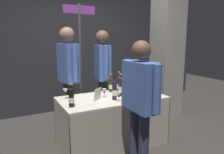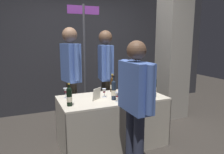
% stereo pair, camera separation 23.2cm
% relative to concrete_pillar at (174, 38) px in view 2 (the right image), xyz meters
% --- Properties ---
extents(ground_plane, '(12.00, 12.00, 0.00)m').
position_rel_concrete_pillar_xyz_m(ground_plane, '(-1.60, -0.65, -1.58)').
color(ground_plane, '#38332D').
extents(back_partition, '(6.99, 0.12, 2.77)m').
position_rel_concrete_pillar_xyz_m(back_partition, '(-1.60, 1.28, -0.20)').
color(back_partition, '#2D2D33').
rests_on(back_partition, ground_plane).
extents(concrete_pillar, '(0.50, 0.50, 3.17)m').
position_rel_concrete_pillar_xyz_m(concrete_pillar, '(0.00, 0.00, 0.00)').
color(concrete_pillar, gray).
rests_on(concrete_pillar, ground_plane).
extents(tasting_table, '(1.53, 0.80, 0.74)m').
position_rel_concrete_pillar_xyz_m(tasting_table, '(-1.60, -0.65, -1.07)').
color(tasting_table, beige).
rests_on(tasting_table, ground_plane).
extents(featured_wine_bottle, '(0.08, 0.08, 0.34)m').
position_rel_concrete_pillar_xyz_m(featured_wine_bottle, '(-1.45, -0.65, -0.70)').
color(featured_wine_bottle, '#192333').
rests_on(featured_wine_bottle, tasting_table).
extents(display_bottle_0, '(0.07, 0.07, 0.35)m').
position_rel_concrete_pillar_xyz_m(display_bottle_0, '(-1.03, -0.88, -0.70)').
color(display_bottle_0, black).
rests_on(display_bottle_0, tasting_table).
extents(display_bottle_1, '(0.07, 0.07, 0.33)m').
position_rel_concrete_pillar_xyz_m(display_bottle_1, '(-1.36, -0.45, -0.71)').
color(display_bottle_1, '#38230F').
rests_on(display_bottle_1, tasting_table).
extents(display_bottle_2, '(0.07, 0.07, 0.32)m').
position_rel_concrete_pillar_xyz_m(display_bottle_2, '(-1.19, -0.60, -0.71)').
color(display_bottle_2, black).
rests_on(display_bottle_2, tasting_table).
extents(display_bottle_3, '(0.08, 0.08, 0.32)m').
position_rel_concrete_pillar_xyz_m(display_bottle_3, '(-0.94, -0.41, -0.71)').
color(display_bottle_3, '#192333').
rests_on(display_bottle_3, tasting_table).
extents(display_bottle_4, '(0.07, 0.07, 0.34)m').
position_rel_concrete_pillar_xyz_m(display_bottle_4, '(-1.00, -0.64, -0.70)').
color(display_bottle_4, black).
rests_on(display_bottle_4, tasting_table).
extents(display_bottle_5, '(0.07, 0.07, 0.35)m').
position_rel_concrete_pillar_xyz_m(display_bottle_5, '(-1.63, -0.79, -0.71)').
color(display_bottle_5, '#192333').
rests_on(display_bottle_5, tasting_table).
extents(display_bottle_6, '(0.07, 0.07, 0.30)m').
position_rel_concrete_pillar_xyz_m(display_bottle_6, '(-2.26, -0.82, -0.72)').
color(display_bottle_6, black).
rests_on(display_bottle_6, tasting_table).
extents(display_bottle_7, '(0.07, 0.07, 0.29)m').
position_rel_concrete_pillar_xyz_m(display_bottle_7, '(-1.47, -0.37, -0.72)').
color(display_bottle_7, '#38230F').
rests_on(display_bottle_7, tasting_table).
extents(wine_glass_near_vendor, '(0.07, 0.07, 0.15)m').
position_rel_concrete_pillar_xyz_m(wine_glass_near_vendor, '(-2.23, -0.43, -0.74)').
color(wine_glass_near_vendor, silver).
rests_on(wine_glass_near_vendor, tasting_table).
extents(wine_glass_mid, '(0.07, 0.07, 0.13)m').
position_rel_concrete_pillar_xyz_m(wine_glass_mid, '(-1.71, -0.61, -0.76)').
color(wine_glass_mid, silver).
rests_on(wine_glass_mid, tasting_table).
extents(wine_glass_near_taster, '(0.07, 0.07, 0.14)m').
position_rel_concrete_pillar_xyz_m(wine_glass_near_taster, '(-1.63, -0.90, -0.76)').
color(wine_glass_near_taster, silver).
rests_on(wine_glass_near_taster, tasting_table).
extents(flower_vase, '(0.09, 0.09, 0.36)m').
position_rel_concrete_pillar_xyz_m(flower_vase, '(-1.22, -0.39, -0.73)').
color(flower_vase, silver).
rests_on(flower_vase, tasting_table).
extents(brochure_stand, '(0.15, 0.12, 0.17)m').
position_rel_concrete_pillar_xyz_m(brochure_stand, '(-1.86, -0.71, -0.76)').
color(brochure_stand, silver).
rests_on(brochure_stand, tasting_table).
extents(vendor_presenter, '(0.27, 0.55, 1.72)m').
position_rel_concrete_pillar_xyz_m(vendor_presenter, '(-1.42, 0.05, -0.55)').
color(vendor_presenter, '#4C4233').
rests_on(vendor_presenter, ground_plane).
extents(vendor_assistant, '(0.28, 0.55, 1.76)m').
position_rel_concrete_pillar_xyz_m(vendor_assistant, '(-2.05, 0.03, -0.52)').
color(vendor_assistant, '#4C4233').
rests_on(vendor_assistant, ground_plane).
extents(taster_foreground_right, '(0.22, 0.64, 1.57)m').
position_rel_concrete_pillar_xyz_m(taster_foreground_right, '(-1.64, -1.42, -0.64)').
color(taster_foreground_right, '#2D3347').
rests_on(taster_foreground_right, ground_plane).
extents(booth_signpost, '(0.59, 0.04, 2.19)m').
position_rel_concrete_pillar_xyz_m(booth_signpost, '(-1.70, 0.42, -0.24)').
color(booth_signpost, '#47474C').
rests_on(booth_signpost, ground_plane).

